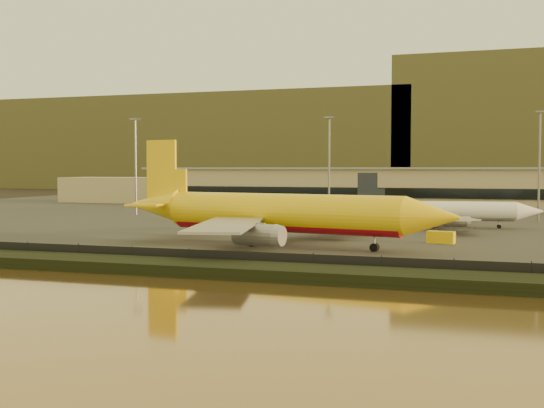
{
  "coord_description": "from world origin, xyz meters",
  "views": [
    {
      "loc": [
        29.95,
        -90.11,
        12.48
      ],
      "look_at": [
        -3.24,
        12.0,
        6.85
      ],
      "focal_mm": 45.0,
      "sensor_mm": 36.0,
      "label": 1
    }
  ],
  "objects": [
    {
      "name": "tarmac",
      "position": [
        0.0,
        95.0,
        0.1
      ],
      "size": [
        320.0,
        220.0,
        0.2
      ],
      "primitive_type": "cube",
      "color": "#2D2D2D",
      "rests_on": "ground"
    },
    {
      "name": "white_narrowbody_jet",
      "position": [
        20.21,
        54.5,
        3.59
      ],
      "size": [
        39.53,
        38.27,
        11.36
      ],
      "rotation": [
        0.0,
        0.0,
        0.13
      ],
      "color": "white",
      "rests_on": "tarmac"
    },
    {
      "name": "embankment",
      "position": [
        0.0,
        -17.0,
        0.7
      ],
      "size": [
        320.0,
        7.0,
        1.4
      ],
      "primitive_type": "cube",
      "color": "black",
      "rests_on": "ground"
    },
    {
      "name": "dhl_cargo_jet",
      "position": [
        -2.5,
        12.4,
        5.33
      ],
      "size": [
        57.38,
        55.51,
        17.17
      ],
      "rotation": [
        0.0,
        0.0,
        -0.17
      ],
      "color": "yellow",
      "rests_on": "tarmac"
    },
    {
      "name": "terminal_building",
      "position": [
        -14.52,
        125.55,
        6.25
      ],
      "size": [
        202.0,
        25.0,
        12.6
      ],
      "color": "tan",
      "rests_on": "tarmac"
    },
    {
      "name": "distant_hills",
      "position": [
        -20.74,
        340.0,
        31.39
      ],
      "size": [
        470.0,
        160.0,
        70.0
      ],
      "color": "brown",
      "rests_on": "ground"
    },
    {
      "name": "perimeter_fence",
      "position": [
        0.0,
        -13.0,
        1.3
      ],
      "size": [
        300.0,
        0.05,
        2.2
      ],
      "primitive_type": "cube",
      "color": "black",
      "rests_on": "tarmac"
    },
    {
      "name": "gse_vehicle_white",
      "position": [
        -14.98,
        35.94,
        1.12
      ],
      "size": [
        4.26,
        2.26,
        1.84
      ],
      "primitive_type": "cube",
      "rotation": [
        0.0,
        0.0,
        0.11
      ],
      "color": "white",
      "rests_on": "tarmac"
    },
    {
      "name": "apron_light_masts",
      "position": [
        15.0,
        75.0,
        15.7
      ],
      "size": [
        152.2,
        12.2,
        25.4
      ],
      "color": "slate",
      "rests_on": "tarmac"
    },
    {
      "name": "ground",
      "position": [
        0.0,
        0.0,
        0.0
      ],
      "size": [
        900.0,
        900.0,
        0.0
      ],
      "primitive_type": "plane",
      "color": "black",
      "rests_on": "ground"
    },
    {
      "name": "gse_vehicle_yellow",
      "position": [
        21.95,
        24.17,
        1.19
      ],
      "size": [
        4.66,
        2.69,
        1.98
      ],
      "primitive_type": "cube",
      "rotation": [
        0.0,
        0.0,
        -0.17
      ],
      "color": "yellow",
      "rests_on": "tarmac"
    }
  ]
}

